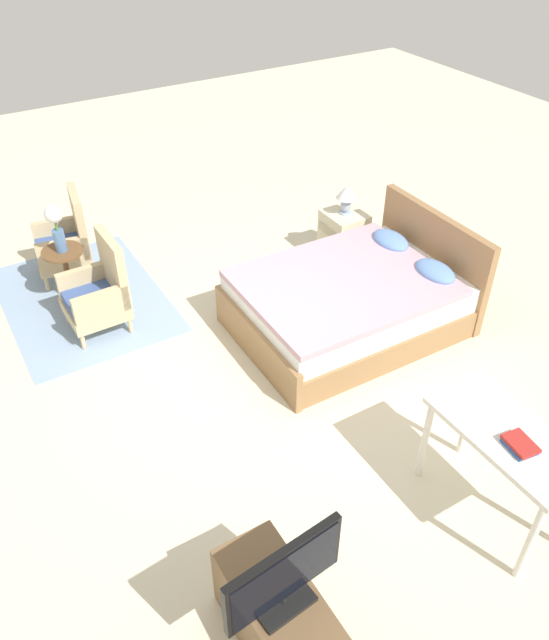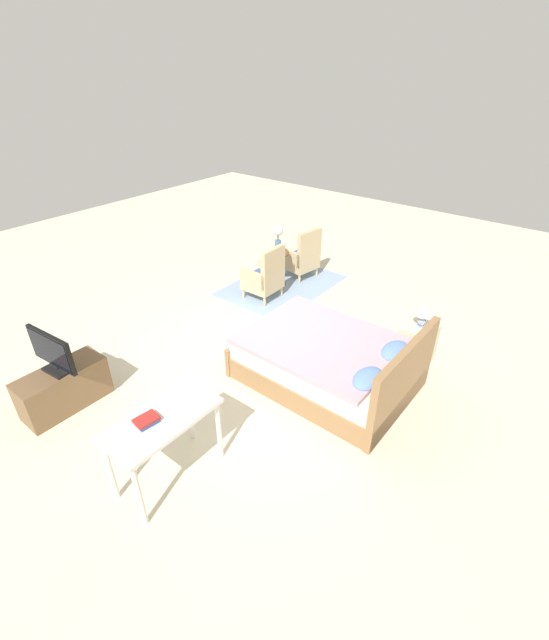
# 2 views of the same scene
# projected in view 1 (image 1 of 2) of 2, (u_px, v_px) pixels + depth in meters

# --- Properties ---
(ground_plane) EXTENTS (16.00, 16.00, 0.00)m
(ground_plane) POSITION_uv_depth(u_px,v_px,m) (267.00, 373.00, 5.50)
(ground_plane) COLOR beige
(floor_rug) EXTENTS (2.10, 1.50, 0.01)m
(floor_rug) POSITION_uv_depth(u_px,v_px,m) (83.00, 299.00, 6.39)
(floor_rug) COLOR #8EA8C6
(floor_rug) RESTS_ON ground_plane
(bed) EXTENTS (1.50, 2.07, 0.96)m
(bed) POSITION_uv_depth(u_px,v_px,m) (353.00, 301.00, 5.86)
(bed) COLOR #997047
(bed) RESTS_ON ground_plane
(armchair_by_window_left) EXTENTS (0.62, 0.62, 0.92)m
(armchair_by_window_left) POSITION_uv_depth(u_px,v_px,m) (67.00, 243.00, 6.54)
(armchair_by_window_left) COLOR #CCB284
(armchair_by_window_left) RESTS_ON floor_rug
(armchair_by_window_right) EXTENTS (0.55, 0.55, 0.92)m
(armchair_by_window_right) POSITION_uv_depth(u_px,v_px,m) (99.00, 293.00, 5.81)
(armchair_by_window_right) COLOR #CCB284
(armchair_by_window_right) RESTS_ON floor_rug
(side_table) EXTENTS (0.40, 0.40, 0.61)m
(side_table) POSITION_uv_depth(u_px,v_px,m) (67.00, 270.00, 6.12)
(side_table) COLOR brown
(side_table) RESTS_ON ground_plane
(flower_vase) EXTENTS (0.17, 0.17, 0.48)m
(flower_vase) POSITION_uv_depth(u_px,v_px,m) (56.00, 223.00, 5.80)
(flower_vase) COLOR #4C709E
(flower_vase) RESTS_ON side_table
(nightstand) EXTENTS (0.44, 0.41, 0.54)m
(nightstand) POSITION_uv_depth(u_px,v_px,m) (343.00, 235.00, 6.89)
(nightstand) COLOR beige
(nightstand) RESTS_ON ground_plane
(table_lamp) EXTENTS (0.22, 0.22, 0.33)m
(table_lamp) POSITION_uv_depth(u_px,v_px,m) (346.00, 195.00, 6.59)
(table_lamp) COLOR #9EADC6
(table_lamp) RESTS_ON nightstand
(tv_stand) EXTENTS (0.96, 0.40, 0.51)m
(tv_stand) POSITION_uv_depth(u_px,v_px,m) (283.00, 626.00, 3.47)
(tv_stand) COLOR brown
(tv_stand) RESTS_ON ground_plane
(tv_flatscreen) EXTENTS (0.23, 0.71, 0.49)m
(tv_flatscreen) POSITION_uv_depth(u_px,v_px,m) (284.00, 578.00, 3.16)
(tv_flatscreen) COLOR black
(tv_flatscreen) RESTS_ON tv_stand
(vanity_desk) EXTENTS (1.04, 0.52, 0.77)m
(vanity_desk) POSITION_uv_depth(u_px,v_px,m) (506.00, 445.00, 4.00)
(vanity_desk) COLOR silver
(vanity_desk) RESTS_ON ground_plane
(book_stack) EXTENTS (0.22, 0.18, 0.05)m
(book_stack) POSITION_uv_depth(u_px,v_px,m) (520.00, 445.00, 3.81)
(book_stack) COLOR #284C8E
(book_stack) RESTS_ON vanity_desk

